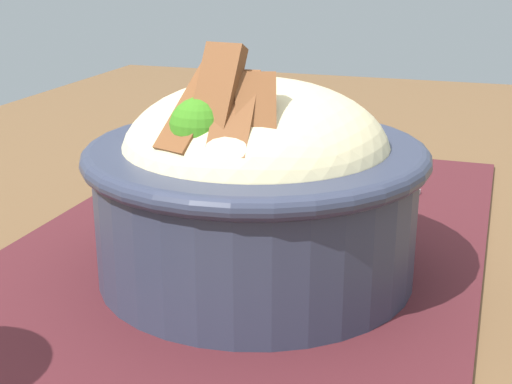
{
  "coord_description": "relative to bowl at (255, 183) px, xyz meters",
  "views": [
    {
      "loc": [
        -0.43,
        -0.13,
        0.91
      ],
      "look_at": [
        -0.06,
        -0.01,
        0.77
      ],
      "focal_mm": 51.54,
      "sensor_mm": 36.0,
      "label": 1
    }
  ],
  "objects": [
    {
      "name": "placemat",
      "position": [
        0.05,
        0.02,
        -0.06
      ],
      "size": [
        0.46,
        0.3,
        0.0
      ],
      "primitive_type": "cube",
      "rotation": [
        0.0,
        0.0,
        -0.01
      ],
      "color": "#47191E",
      "rests_on": "table"
    },
    {
      "name": "bowl",
      "position": [
        0.0,
        0.0,
        0.0
      ],
      "size": [
        0.19,
        0.19,
        0.14
      ],
      "color": "#2D3347",
      "rests_on": "placemat"
    },
    {
      "name": "fork",
      "position": [
        0.19,
        -0.01,
        -0.05
      ],
      "size": [
        0.04,
        0.12,
        0.0
      ],
      "color": "#BBBBBB",
      "rests_on": "placemat"
    },
    {
      "name": "table",
      "position": [
        0.06,
        0.01,
        -0.12
      ],
      "size": [
        1.32,
        0.89,
        0.72
      ],
      "color": "brown",
      "rests_on": "ground_plane"
    }
  ]
}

